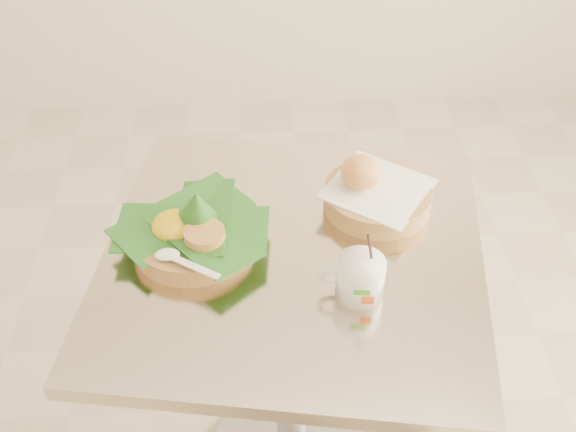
{
  "coord_description": "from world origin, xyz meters",
  "views": [
    {
      "loc": [
        0.09,
        -0.93,
        1.67
      ],
      "look_at": [
        0.13,
        0.07,
        0.82
      ],
      "focal_mm": 45.0,
      "sensor_mm": 36.0,
      "label": 1
    }
  ],
  "objects_px": {
    "bread_basket": "(375,193)",
    "coffee_mug": "(359,276)",
    "cafe_table": "(293,329)",
    "rice_basket": "(192,230)"
  },
  "relations": [
    {
      "from": "bread_basket",
      "to": "rice_basket",
      "type": "bearing_deg",
      "value": -163.96
    },
    {
      "from": "cafe_table",
      "to": "bread_basket",
      "type": "height_order",
      "value": "bread_basket"
    },
    {
      "from": "cafe_table",
      "to": "rice_basket",
      "type": "bearing_deg",
      "value": 172.54
    },
    {
      "from": "bread_basket",
      "to": "coffee_mug",
      "type": "height_order",
      "value": "coffee_mug"
    },
    {
      "from": "rice_basket",
      "to": "coffee_mug",
      "type": "height_order",
      "value": "coffee_mug"
    },
    {
      "from": "cafe_table",
      "to": "coffee_mug",
      "type": "relative_size",
      "value": 5.48
    },
    {
      "from": "cafe_table",
      "to": "rice_basket",
      "type": "relative_size",
      "value": 2.84
    },
    {
      "from": "cafe_table",
      "to": "coffee_mug",
      "type": "xyz_separation_m",
      "value": [
        0.11,
        -0.11,
        0.26
      ]
    },
    {
      "from": "rice_basket",
      "to": "coffee_mug",
      "type": "bearing_deg",
      "value": -24.63
    },
    {
      "from": "bread_basket",
      "to": "coffee_mug",
      "type": "xyz_separation_m",
      "value": [
        -0.06,
        -0.24,
        0.01
      ]
    }
  ]
}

